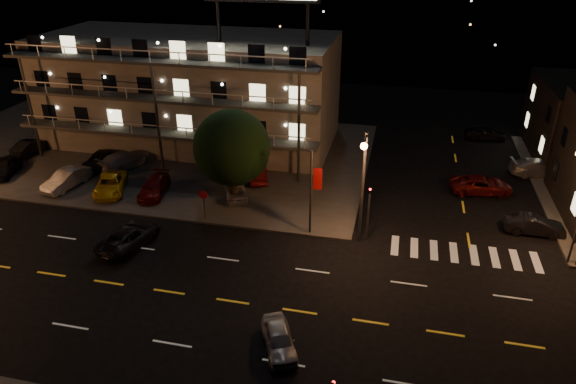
% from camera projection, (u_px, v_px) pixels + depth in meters
% --- Properties ---
extents(ground, '(140.00, 140.00, 0.00)m').
position_uv_depth(ground, '(200.00, 297.00, 30.33)').
color(ground, black).
rests_on(ground, ground).
extents(curb_nw, '(44.00, 24.00, 0.15)m').
position_uv_depth(curb_nw, '(142.00, 150.00, 50.45)').
color(curb_nw, '#383836').
rests_on(curb_nw, ground).
extents(motel, '(28.00, 13.80, 18.10)m').
position_uv_depth(motel, '(191.00, 90.00, 50.63)').
color(motel, gray).
rests_on(motel, ground).
extents(streetlight_nc, '(0.44, 1.92, 8.00)m').
position_uv_depth(streetlight_nc, '(363.00, 179.00, 33.28)').
color(streetlight_nc, '#2D2D30').
rests_on(streetlight_nc, ground).
extents(signal_nw, '(0.20, 0.27, 4.60)m').
position_uv_depth(signal_nw, '(369.00, 208.00, 34.76)').
color(signal_nw, '#2D2D30').
rests_on(signal_nw, ground).
extents(banner_north, '(0.83, 0.16, 6.40)m').
position_uv_depth(banner_north, '(312.00, 191.00, 35.06)').
color(banner_north, '#2D2D30').
rests_on(banner_north, ground).
extents(stop_sign, '(0.91, 0.11, 2.61)m').
position_uv_depth(stop_sign, '(204.00, 200.00, 37.59)').
color(stop_sign, '#2D2D30').
rests_on(stop_sign, ground).
extents(tree, '(6.03, 5.80, 7.59)m').
position_uv_depth(tree, '(231.00, 150.00, 38.45)').
color(tree, black).
rests_on(tree, curb_nw).
extents(lot_car_0, '(2.89, 4.66, 1.48)m').
position_uv_depth(lot_car_0, '(4.00, 167.00, 44.84)').
color(lot_car_0, black).
rests_on(lot_car_0, curb_nw).
extents(lot_car_1, '(2.29, 4.68, 1.48)m').
position_uv_depth(lot_car_1, '(66.00, 179.00, 42.67)').
color(lot_car_1, '#95959B').
rests_on(lot_car_1, curb_nw).
extents(lot_car_2, '(3.65, 5.18, 1.31)m').
position_uv_depth(lot_car_2, '(110.00, 184.00, 41.93)').
color(lot_car_2, gold).
rests_on(lot_car_2, curb_nw).
extents(lot_car_3, '(2.47, 4.68, 1.29)m').
position_uv_depth(lot_car_3, '(154.00, 187.00, 41.58)').
color(lot_car_3, '#610F0D').
rests_on(lot_car_3, curb_nw).
extents(lot_car_4, '(3.27, 4.55, 1.44)m').
position_uv_depth(lot_car_4, '(235.00, 188.00, 41.18)').
color(lot_car_4, '#95959B').
rests_on(lot_car_4, curb_nw).
extents(lot_car_5, '(1.91, 4.32, 1.38)m').
position_uv_depth(lot_car_5, '(32.00, 146.00, 49.28)').
color(lot_car_5, black).
rests_on(lot_car_5, curb_nw).
extents(lot_car_6, '(2.95, 5.17, 1.36)m').
position_uv_depth(lot_car_6, '(102.00, 158.00, 46.69)').
color(lot_car_6, black).
rests_on(lot_car_6, curb_nw).
extents(lot_car_7, '(4.06, 5.58, 1.50)m').
position_uv_depth(lot_car_7, '(126.00, 159.00, 46.33)').
color(lot_car_7, '#95959B').
rests_on(lot_car_7, curb_nw).
extents(lot_car_8, '(2.78, 4.52, 1.44)m').
position_uv_depth(lot_car_8, '(215.00, 161.00, 46.12)').
color(lot_car_8, black).
rests_on(lot_car_8, curb_nw).
extents(lot_car_9, '(2.74, 4.44, 1.38)m').
position_uv_depth(lot_car_9, '(258.00, 172.00, 44.02)').
color(lot_car_9, '#610F0D').
rests_on(lot_car_9, curb_nw).
extents(side_car_0, '(4.06, 1.42, 1.34)m').
position_uv_depth(side_car_0, '(534.00, 225.00, 36.38)').
color(side_car_0, black).
rests_on(side_car_0, ground).
extents(side_car_1, '(5.25, 3.00, 1.38)m').
position_uv_depth(side_car_1, '(481.00, 185.00, 42.12)').
color(side_car_1, '#610F0D').
rests_on(side_car_1, ground).
extents(side_car_2, '(5.21, 2.65, 1.45)m').
position_uv_depth(side_car_2, '(539.00, 168.00, 45.11)').
color(side_car_2, '#95959B').
rests_on(side_car_2, ground).
extents(side_car_3, '(4.20, 1.91, 1.40)m').
position_uv_depth(side_car_3, '(485.00, 133.00, 53.02)').
color(side_car_3, black).
rests_on(side_car_3, ground).
extents(road_car_east, '(2.85, 3.94, 1.25)m').
position_uv_depth(road_car_east, '(279.00, 339.00, 26.29)').
color(road_car_east, '#95959B').
rests_on(road_car_east, ground).
extents(road_car_west, '(3.20, 5.30, 1.38)m').
position_uv_depth(road_car_west, '(129.00, 236.00, 35.00)').
color(road_car_west, black).
rests_on(road_car_west, ground).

